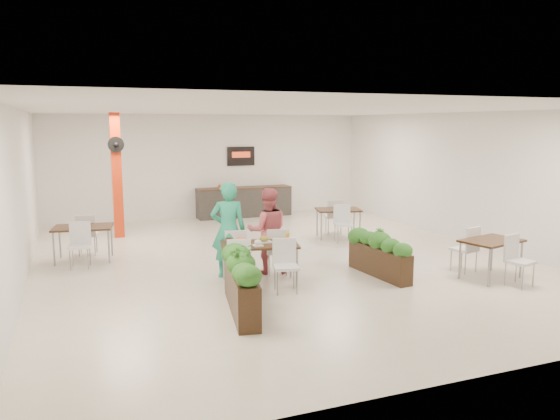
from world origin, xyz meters
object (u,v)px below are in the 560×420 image
Objects in this scene: planter_right at (379,251)px; diner_man at (228,230)px; side_table_b at (338,214)px; side_table_a at (83,232)px; diner_woman at (268,231)px; side_table_c at (491,247)px; planter_left at (241,279)px; red_column at (117,174)px; main_table at (259,250)px; service_counter at (244,201)px.

diner_man is at bearing 159.51° from planter_right.
planter_right is 1.07× the size of side_table_b.
side_table_a is 1.00× the size of side_table_b.
side_table_c is (3.80, -1.94, -0.22)m from diner_woman.
side_table_a and side_table_c have the same top height.
diner_woman is 0.82× the size of planter_left.
red_column is 1.74× the size of diner_man.
red_column is at bearing -57.47° from diner_man.
planter_right reaches higher than side_table_b.
main_table is 0.90× the size of planter_left.
diner_man is 5.00m from side_table_c.
side_table_c is (7.15, -4.25, -0.01)m from side_table_a.
service_counter reaches higher than diner_man.
diner_man is 1.09× the size of diner_woman.
planter_left is at bearing -116.56° from side_table_b.
main_table is at bearing 171.13° from planter_right.
diner_woman is 1.01× the size of side_table_a.
side_table_c is at bearing -46.55° from red_column.
side_table_b is 1.00× the size of side_table_c.
diner_man is at bearing -70.63° from red_column.
service_counter reaches higher than main_table.
main_table is at bearing 60.53° from planter_left.
service_counter is at bearing 122.91° from side_table_b.
side_table_a is (-2.56, 2.32, -0.29)m from diner_man.
diner_woman reaches higher than planter_left.
main_table is 4.40m from side_table_c.
side_table_a is at bearing -139.69° from service_counter.
main_table is 0.80m from diner_woman.
red_column is 1.07× the size of service_counter.
planter_left is (1.26, -6.63, -1.12)m from red_column.
planter_right is (3.09, 0.98, -0.04)m from planter_left.
diner_man is 3.46m from side_table_a.
main_table is 0.81m from diner_man.
planter_left is 1.15× the size of planter_right.
service_counter is 1.67× the size of planter_right.
side_table_b is (6.20, 0.18, -0.01)m from side_table_a.
service_counter is at bearing -96.88° from diner_man.
diner_woman is at bearing 57.82° from main_table.
red_column is 1.92× the size of side_table_a.
planter_left is at bearing -162.41° from planter_right.
service_counter is 1.80× the size of side_table_a.
red_column is at bearing 173.18° from side_table_b.
side_table_a is at bearing -111.86° from red_column.
diner_man is at bearing 143.72° from side_table_c.
planter_left is 3.24m from planter_right.
diner_man reaches higher than planter_right.
diner_man is 1.10× the size of side_table_a.
diner_man is at bearing 120.83° from main_table.
planter_left is at bearing 72.79° from diner_woman.
planter_right is (4.35, -5.65, -1.16)m from red_column.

